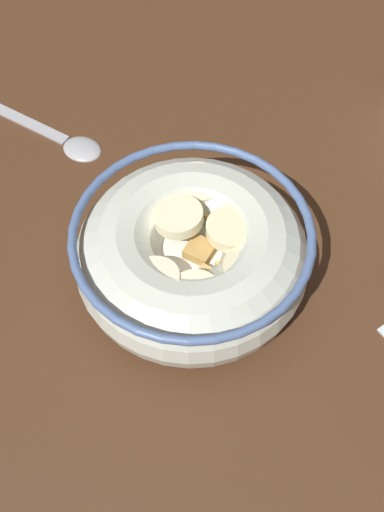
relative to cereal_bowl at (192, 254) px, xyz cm
name	(u,v)px	position (x,y,z in cm)	size (l,w,h in cm)	color
ground_plane	(192,286)	(-0.05, 0.01, -4.27)	(124.81, 124.81, 2.00)	#472B19
cereal_bowl	(192,254)	(0.00, 0.00, 0.00)	(15.83, 15.83, 6.22)	beige
spoon	(63,138)	(-16.77, 4.93, -2.94)	(12.70, 2.91, 0.80)	#A5A5AD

